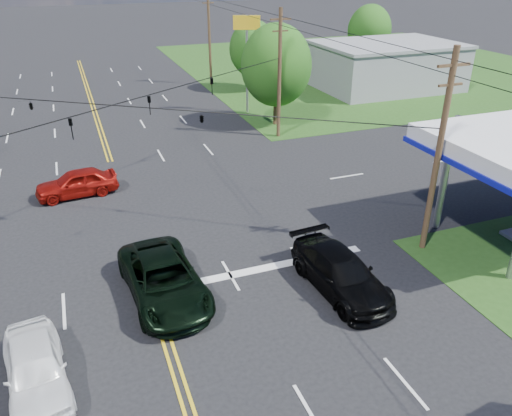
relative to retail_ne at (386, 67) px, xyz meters
name	(u,v)px	position (x,y,z in m)	size (l,w,h in m)	color
ground	(126,211)	(-30.00, -20.00, -2.20)	(280.00, 280.00, 0.00)	black
grass_ne	(364,65)	(5.00, 12.00, -2.20)	(46.00, 48.00, 0.03)	#204415
stop_bar	(262,269)	(-25.00, -28.00, -2.20)	(10.00, 0.50, 0.02)	silver
retail_ne	(386,67)	(0.00, 0.00, 0.00)	(14.00, 10.00, 4.40)	gray
pole_se	(439,152)	(-17.00, -29.00, 2.72)	(1.60, 0.28, 9.50)	#462D1D
pole_ne	(279,73)	(-17.00, -11.00, 2.72)	(1.60, 0.28, 9.50)	#462D1D
pole_right_far	(209,36)	(-17.00, 8.00, 2.97)	(1.60, 0.28, 10.00)	#462D1D
span_wire_signals	(112,105)	(-30.00, -20.00, 3.80)	(26.00, 18.00, 1.13)	black
power_lines	(109,59)	(-30.00, -22.00, 6.40)	(26.04, 100.00, 0.64)	black
tree_right_a	(276,65)	(-16.00, -8.00, 2.67)	(5.70, 5.70, 8.18)	#462D1D
tree_right_b	(253,49)	(-13.50, 4.00, 2.02)	(4.94, 4.94, 7.09)	#462D1D
tree_far_r	(369,30)	(4.00, 10.00, 2.34)	(5.32, 5.32, 7.63)	#462D1D
pickup_dkgreen	(164,280)	(-29.50, -28.50, -1.35)	(2.82, 6.13, 1.70)	black
suv_black	(341,273)	(-22.45, -30.57, -1.38)	(2.30, 5.66, 1.64)	black
pickup_white	(35,368)	(-34.36, -31.84, -1.42)	(1.85, 4.61, 1.57)	white
sedan_red	(77,183)	(-32.34, -16.83, -1.41)	(1.87, 4.64, 1.58)	maroon
sedan_far	(441,130)	(-5.50, -15.99, -1.47)	(2.04, 5.01, 1.45)	#A8A8AC
polesign_ne	(247,38)	(-17.00, -3.82, 4.32)	(2.22, 1.07, 8.32)	#A5A5AA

